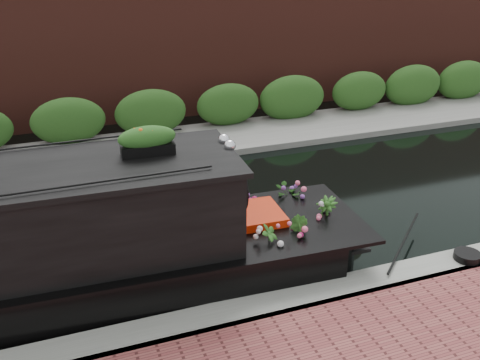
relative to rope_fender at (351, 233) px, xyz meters
name	(u,v)px	position (x,y,z in m)	size (l,w,h in m)	color
ground	(201,219)	(-2.39, 1.78, -0.16)	(80.00, 80.00, 0.00)	black
near_bank_coping	(263,318)	(-2.39, -1.52, -0.16)	(40.00, 0.60, 0.50)	gray
far_bank_path	(157,149)	(-2.39, 5.98, -0.16)	(40.00, 2.40, 0.34)	slate
far_hedge	(151,138)	(-2.39, 6.88, -0.16)	(40.00, 1.10, 2.80)	#254E1A
far_brick_wall	(138,117)	(-2.39, 8.98, -0.16)	(40.00, 1.00, 8.00)	#51231B
rope_fender	(351,233)	(0.00, 0.00, 0.00)	(0.32, 0.32, 0.41)	olive
coiled_mooring_rope	(467,256)	(1.30, -1.57, 0.15)	(0.45, 0.45, 0.12)	black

